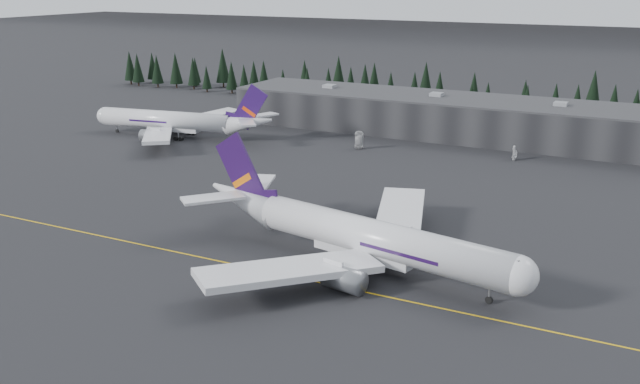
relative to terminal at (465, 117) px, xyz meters
The scene contains 8 objects.
ground 125.16m from the terminal, 90.00° to the right, with size 1400.00×1400.00×0.00m, color black.
taxiline 127.16m from the terminal, 90.00° to the right, with size 400.00×0.40×0.02m, color gold.
terminal is the anchor object (origin of this frame).
treeline 37.02m from the terminal, 90.00° to the left, with size 360.00×20.00×15.00m, color black.
jet_main 117.17m from the terminal, 83.86° to the right, with size 71.39×65.32×21.17m.
jet_parked 93.67m from the terminal, 151.53° to the right, with size 63.81×58.47×18.86m.
gse_vehicle_a 40.72m from the terminal, 125.39° to the right, with size 2.63×5.70×1.59m, color #BABABC.
gse_vehicle_b 34.13m from the terminal, 48.32° to the right, with size 1.76×4.37×1.49m, color silver.
Camera 1 is at (63.42, -103.69, 51.57)m, focal length 40.00 mm.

